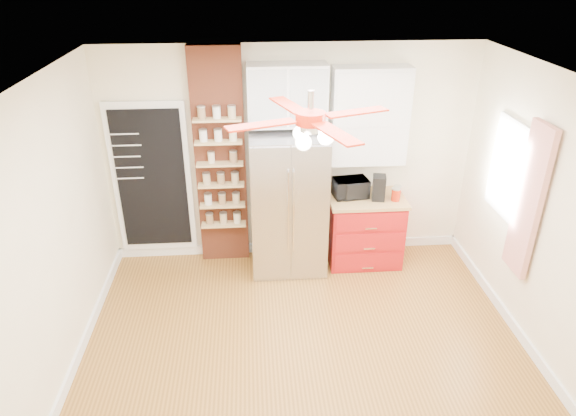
{
  "coord_description": "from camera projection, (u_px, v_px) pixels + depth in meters",
  "views": [
    {
      "loc": [
        -0.47,
        -3.9,
        3.62
      ],
      "look_at": [
        -0.11,
        0.9,
        1.19
      ],
      "focal_mm": 32.0,
      "sensor_mm": 36.0,
      "label": 1
    }
  ],
  "objects": [
    {
      "name": "floor",
      "position": [
        306.0,
        353.0,
        5.14
      ],
      "size": [
        4.5,
        4.5,
        0.0
      ],
      "primitive_type": "plane",
      "color": "#986626",
      "rests_on": "ground"
    },
    {
      "name": "ceiling",
      "position": [
        311.0,
        84.0,
        3.92
      ],
      "size": [
        4.5,
        4.5,
        0.0
      ],
      "primitive_type": "plane",
      "color": "white",
      "rests_on": "wall_back"
    },
    {
      "name": "wall_back",
      "position": [
        290.0,
        156.0,
        6.31
      ],
      "size": [
        4.5,
        0.02,
        2.7
      ],
      "primitive_type": "cube",
      "color": "#FFF5CD",
      "rests_on": "floor"
    },
    {
      "name": "wall_left",
      "position": [
        46.0,
        247.0,
        4.38
      ],
      "size": [
        0.02,
        4.0,
        2.7
      ],
      "primitive_type": "cube",
      "color": "#FFF5CD",
      "rests_on": "floor"
    },
    {
      "name": "wall_right",
      "position": [
        553.0,
        227.0,
        4.68
      ],
      "size": [
        0.02,
        4.0,
        2.7
      ],
      "primitive_type": "cube",
      "color": "#FFF5CD",
      "rests_on": "floor"
    },
    {
      "name": "chalkboard",
      "position": [
        152.0,
        180.0,
        6.28
      ],
      "size": [
        0.95,
        0.05,
        1.95
      ],
      "color": "white",
      "rests_on": "wall_back"
    },
    {
      "name": "brick_pillar",
      "position": [
        220.0,
        160.0,
        6.18
      ],
      "size": [
        0.6,
        0.16,
        2.7
      ],
      "primitive_type": "cube",
      "color": "brown",
      "rests_on": "floor"
    },
    {
      "name": "fridge",
      "position": [
        288.0,
        204.0,
        6.19
      ],
      "size": [
        0.9,
        0.7,
        1.75
      ],
      "primitive_type": "cube",
      "color": "#B2B2B7",
      "rests_on": "floor"
    },
    {
      "name": "upper_glass_cabinet",
      "position": [
        287.0,
        95.0,
        5.79
      ],
      "size": [
        0.9,
        0.35,
        0.7
      ],
      "primitive_type": "cube",
      "color": "white",
      "rests_on": "wall_back"
    },
    {
      "name": "red_cabinet",
      "position": [
        364.0,
        229.0,
        6.49
      ],
      "size": [
        0.94,
        0.64,
        0.9
      ],
      "color": "#AA1415",
      "rests_on": "floor"
    },
    {
      "name": "upper_shelf_unit",
      "position": [
        369.0,
        116.0,
        6.0
      ],
      "size": [
        0.9,
        0.3,
        1.15
      ],
      "primitive_type": "cube",
      "color": "white",
      "rests_on": "wall_back"
    },
    {
      "name": "window",
      "position": [
        510.0,
        170.0,
        5.39
      ],
      "size": [
        0.04,
        0.75,
        1.05
      ],
      "primitive_type": "cube",
      "color": "white",
      "rests_on": "wall_right"
    },
    {
      "name": "curtain",
      "position": [
        529.0,
        201.0,
        4.94
      ],
      "size": [
        0.06,
        0.4,
        1.55
      ],
      "primitive_type": "cube",
      "color": "red",
      "rests_on": "wall_right"
    },
    {
      "name": "ceiling_fan",
      "position": [
        310.0,
        119.0,
        4.05
      ],
      "size": [
        1.4,
        1.4,
        0.44
      ],
      "color": "silver",
      "rests_on": "ceiling"
    },
    {
      "name": "toaster_oven",
      "position": [
        350.0,
        188.0,
        6.26
      ],
      "size": [
        0.45,
        0.34,
        0.23
      ],
      "primitive_type": "imported",
      "rotation": [
        0.0,
        0.0,
        0.14
      ],
      "color": "black",
      "rests_on": "red_cabinet"
    },
    {
      "name": "coffee_maker",
      "position": [
        379.0,
        188.0,
        6.18
      ],
      "size": [
        0.18,
        0.21,
        0.3
      ],
      "primitive_type": "cube",
      "rotation": [
        0.0,
        0.0,
        -0.19
      ],
      "color": "black",
      "rests_on": "red_cabinet"
    },
    {
      "name": "canister_left",
      "position": [
        396.0,
        195.0,
        6.18
      ],
      "size": [
        0.12,
        0.12,
        0.15
      ],
      "primitive_type": "cylinder",
      "rotation": [
        0.0,
        0.0,
        -0.15
      ],
      "color": "#B32009",
      "rests_on": "red_cabinet"
    },
    {
      "name": "canister_right",
      "position": [
        397.0,
        192.0,
        6.28
      ],
      "size": [
        0.11,
        0.11,
        0.13
      ],
      "primitive_type": "cylinder",
      "rotation": [
        0.0,
        0.0,
        -0.15
      ],
      "color": "#AD1209",
      "rests_on": "red_cabinet"
    },
    {
      "name": "pantry_jar_oats",
      "position": [
        211.0,
        158.0,
        6.02
      ],
      "size": [
        0.09,
        0.09,
        0.12
      ],
      "primitive_type": "cylinder",
      "rotation": [
        0.0,
        0.0,
        -0.16
      ],
      "color": "beige",
      "rests_on": "brick_pillar"
    },
    {
      "name": "pantry_jar_beans",
      "position": [
        233.0,
        157.0,
        6.03
      ],
      "size": [
        0.1,
        0.1,
        0.13
      ],
      "primitive_type": "cylinder",
      "rotation": [
        0.0,
        0.0,
        -0.07
      ],
      "color": "#906B49",
      "rests_on": "brick_pillar"
    }
  ]
}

